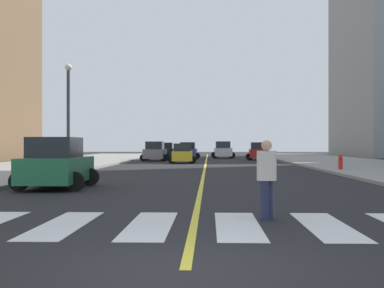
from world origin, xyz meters
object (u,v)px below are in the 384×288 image
(car_black_fifth, at_px, (166,151))
(pedestrian_crossing, at_px, (267,176))
(car_green_seventh, at_px, (56,164))
(street_lamp, at_px, (68,106))
(fire_hydrant, at_px, (341,162))
(car_white_second, at_px, (223,150))
(car_yellow_sixth, at_px, (182,154))
(car_gray_third, at_px, (155,152))
(car_blue_nearest, at_px, (188,151))
(car_red_fourth, at_px, (258,152))

(car_black_fifth, relative_size, pedestrian_crossing, 2.39)
(pedestrian_crossing, bearing_deg, car_green_seventh, 70.94)
(street_lamp, bearing_deg, fire_hydrant, -0.56)
(pedestrian_crossing, bearing_deg, fire_hydrant, 13.02)
(car_white_second, height_order, car_yellow_sixth, car_white_second)
(car_white_second, bearing_deg, car_black_fifth, -15.21)
(car_gray_third, relative_size, car_black_fifth, 1.04)
(car_green_seventh, distance_m, fire_hydrant, 18.72)
(car_green_seventh, height_order, pedestrian_crossing, car_green_seventh)
(car_blue_nearest, relative_size, fire_hydrant, 4.76)
(fire_hydrant, bearing_deg, car_gray_third, 122.59)
(pedestrian_crossing, relative_size, fire_hydrant, 1.98)
(car_black_fifth, relative_size, car_yellow_sixth, 1.07)
(car_blue_nearest, relative_size, car_green_seventh, 0.98)
(car_white_second, bearing_deg, car_red_fourth, 115.16)
(car_white_second, height_order, car_red_fourth, car_white_second)
(car_white_second, height_order, car_gray_third, car_white_second)
(car_red_fourth, height_order, pedestrian_crossing, car_red_fourth)
(car_gray_third, xyz_separation_m, fire_hydrant, (13.34, -20.87, -0.32))
(car_green_seventh, relative_size, street_lamp, 0.67)
(car_yellow_sixth, bearing_deg, street_lamp, -116.05)
(car_gray_third, height_order, car_red_fourth, car_gray_third)
(car_yellow_sixth, height_order, car_green_seventh, car_green_seventh)
(car_red_fourth, distance_m, car_yellow_sixth, 12.55)
(car_black_fifth, height_order, car_yellow_sixth, car_black_fifth)
(car_black_fifth, bearing_deg, car_gray_third, -92.18)
(car_red_fourth, xyz_separation_m, car_black_fifth, (-10.48, 8.99, -0.00))
(car_gray_third, height_order, car_black_fifth, car_gray_third)
(car_white_second, height_order, car_green_seventh, car_white_second)
(car_white_second, height_order, pedestrian_crossing, car_white_second)
(car_gray_third, height_order, car_green_seventh, same)
(car_gray_third, bearing_deg, car_blue_nearest, 66.37)
(pedestrian_crossing, height_order, street_lamp, street_lamp)
(car_black_fifth, relative_size, fire_hydrant, 4.72)
(car_yellow_sixth, height_order, fire_hydrant, car_yellow_sixth)
(car_black_fifth, distance_m, street_lamp, 33.63)
(car_black_fifth, bearing_deg, fire_hydrant, -70.16)
(car_blue_nearest, height_order, street_lamp, street_lamp)
(car_yellow_sixth, bearing_deg, car_white_second, 74.90)
(pedestrian_crossing, bearing_deg, car_red_fourth, 25.70)
(car_gray_third, xyz_separation_m, car_yellow_sixth, (3.03, -6.42, -0.10))
(car_yellow_sixth, relative_size, pedestrian_crossing, 2.23)
(car_red_fourth, distance_m, car_black_fifth, 13.81)
(car_white_second, relative_size, car_black_fifth, 1.07)
(car_white_second, distance_m, pedestrian_crossing, 52.75)
(car_black_fifth, bearing_deg, pedestrian_crossing, -84.87)
(car_red_fourth, bearing_deg, street_lamp, 62.40)
(car_yellow_sixth, relative_size, car_green_seventh, 0.91)
(car_black_fifth, xyz_separation_m, street_lamp, (-3.40, -33.31, 3.17))
(car_black_fifth, height_order, street_lamp, street_lamp)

